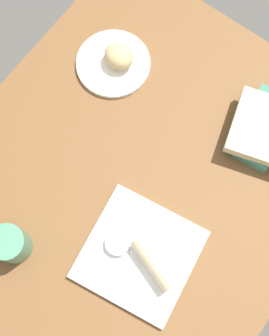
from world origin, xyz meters
TOP-DOWN VIEW (x-y plane):
  - dining_table at (0.00, 0.00)cm, footprint 110.00×90.00cm
  - round_plate at (24.02, 24.09)cm, footprint 20.07×20.07cm
  - scone_pastry at (25.13, 22.91)cm, footprint 7.92×8.80cm
  - square_plate at (-12.85, -11.82)cm, footprint 29.00×29.00cm
  - sauce_cup at (-14.07, -6.22)cm, footprint 5.88×5.88cm
  - breakfast_wrap at (-11.86, -16.31)cm, footprint 9.99×14.70cm
  - book_stack at (31.08, -18.34)cm, footprint 22.59×19.74cm
  - coffee_mug at (-29.57, 13.77)cm, footprint 12.18×10.14cm

SIDE VIEW (x-z plane):
  - dining_table at x=0.00cm, z-range 0.00..4.00cm
  - round_plate at x=24.02cm, z-range 4.00..5.40cm
  - square_plate at x=-12.85cm, z-range 4.00..5.60cm
  - sauce_cup at x=-14.07cm, z-range 5.68..7.73cm
  - book_stack at x=31.08cm, z-range 4.07..10.65cm
  - scone_pastry at x=25.13cm, z-range 5.40..11.26cm
  - breakfast_wrap at x=-11.86cm, z-range 5.60..11.62cm
  - coffee_mug at x=-29.57cm, z-range 4.11..14.02cm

